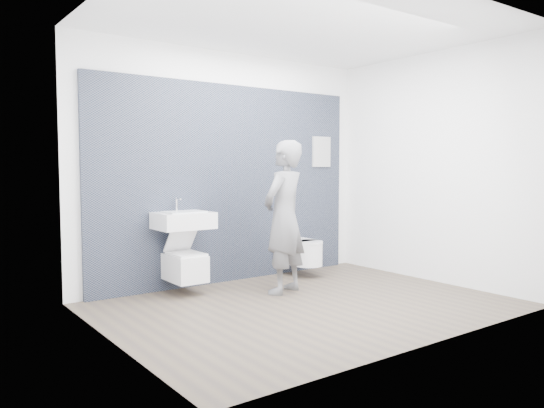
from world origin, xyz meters
TOP-DOWN VIEW (x-y plane):
  - ground at (0.00, 0.00)m, footprint 4.00×4.00m
  - room_shell at (0.00, 0.00)m, footprint 4.00×4.00m
  - tile_wall at (0.00, 1.47)m, footprint 3.60×0.06m
  - washbasin at (-0.77, 1.21)m, footprint 0.61×0.46m
  - toilet_square at (-0.77, 1.19)m, footprint 0.35×0.50m
  - toilet_rounded at (0.90, 1.14)m, footprint 0.35×0.59m
  - info_placard at (1.45, 1.43)m, footprint 0.31×0.03m
  - visitor at (0.14, 0.57)m, footprint 0.72×0.60m

SIDE VIEW (x-z plane):
  - ground at x=0.00m, z-range 0.00..0.00m
  - tile_wall at x=0.00m, z-range -1.20..1.20m
  - info_placard at x=1.45m, z-range -0.21..0.21m
  - toilet_rounded at x=0.90m, z-range 0.15..0.47m
  - toilet_square at x=-0.77m, z-range 0.01..0.62m
  - washbasin at x=-0.77m, z-range 0.59..1.05m
  - visitor at x=0.14m, z-range 0.00..1.70m
  - room_shell at x=0.00m, z-range -0.26..3.74m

